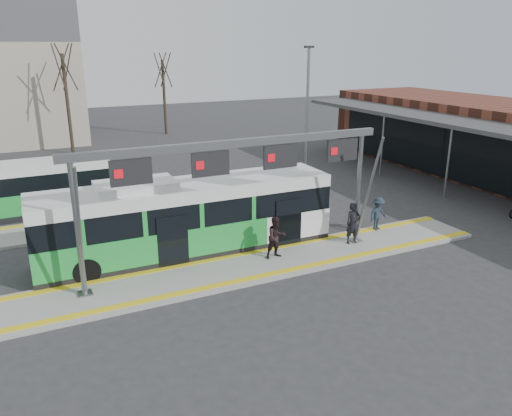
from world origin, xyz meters
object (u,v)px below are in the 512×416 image
at_px(hero_bus, 187,219).
at_px(passenger_c, 378,214).
at_px(gantry, 239,166).
at_px(passenger_a, 353,223).
at_px(passenger_b, 276,237).

relative_size(hero_bus, passenger_c, 7.80).
relative_size(gantry, hero_bus, 1.01).
height_order(gantry, passenger_c, gantry).
xyz_separation_m(hero_bus, passenger_a, (7.02, -2.47, -0.51)).
distance_m(gantry, passenger_b, 3.64).
relative_size(passenger_a, passenger_b, 1.04).
bearing_deg(hero_bus, passenger_a, -18.68).
bearing_deg(passenger_a, passenger_b, -172.36).
relative_size(hero_bus, passenger_a, 6.74).
bearing_deg(gantry, passenger_b, -1.41).
relative_size(gantry, passenger_a, 6.84).
height_order(passenger_a, passenger_c, passenger_a).
distance_m(gantry, hero_bus, 3.87).
bearing_deg(hero_bus, passenger_b, -36.89).
relative_size(hero_bus, passenger_b, 7.04).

